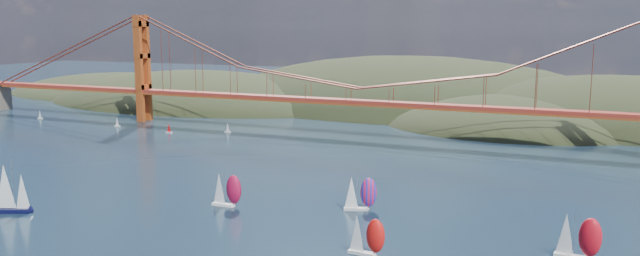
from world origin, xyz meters
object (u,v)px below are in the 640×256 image
object	(u,v)px
sloop_navy	(10,189)
racer_1	(366,235)
racer_2	(577,236)
racer_rwb	(360,193)
racer_0	(226,189)

from	to	relation	value
sloop_navy	racer_1	xyz separation A→B (m)	(97.74, 8.28, -1.91)
racer_2	racer_rwb	distance (m)	57.06
racer_1	racer_rwb	xyz separation A→B (m)	(-12.71, 31.02, 0.28)
sloop_navy	racer_rwb	size ratio (longest dim) A/B	1.43
sloop_navy	racer_0	size ratio (longest dim) A/B	1.42
sloop_navy	racer_rwb	xyz separation A→B (m)	(85.03, 39.31, -1.63)
sloop_navy	racer_0	xyz separation A→B (m)	(49.84, 28.07, -1.60)
sloop_navy	racer_rwb	bearing A→B (deg)	1.49
racer_rwb	sloop_navy	bearing A→B (deg)	-176.29
racer_0	racer_1	distance (m)	51.83
sloop_navy	racer_0	world-z (taller)	sloop_navy
racer_0	racer_2	xyz separation A→B (m)	(90.22, -3.87, 0.24)
racer_0	racer_1	world-z (taller)	racer_0
racer_2	racer_rwb	bearing A→B (deg)	170.55
racer_rwb	racer_2	bearing A→B (deg)	-36.45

